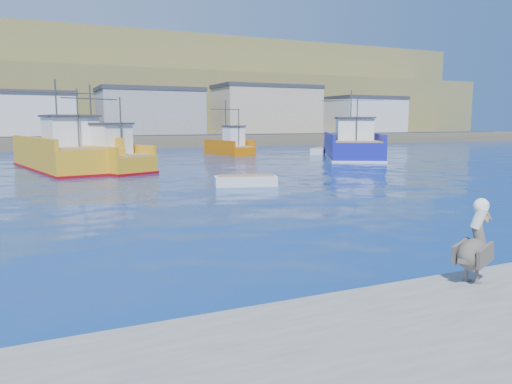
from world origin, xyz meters
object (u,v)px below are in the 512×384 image
trawler_blue (352,146)px  skiff_mid (246,182)px  trawler_yellow_a (65,154)px  skiff_far (321,151)px  pelican (475,247)px  trawler_yellow_b (102,158)px  boat_orange (230,146)px

trawler_blue → skiff_mid: 24.19m
trawler_yellow_a → skiff_far: 28.63m
trawler_yellow_a → pelican: trawler_yellow_a is taller
trawler_yellow_a → trawler_yellow_b: trawler_yellow_a is taller
trawler_yellow_b → skiff_mid: trawler_yellow_b is taller
trawler_blue → boat_orange: 13.22m
skiff_far → trawler_yellow_a: bearing=-163.7°
trawler_blue → boat_orange: bearing=133.7°
trawler_yellow_b → trawler_blue: trawler_blue is taller
skiff_mid → pelican: 18.94m
skiff_far → pelican: bearing=-118.5°
trawler_yellow_a → skiff_far: size_ratio=3.79×
boat_orange → skiff_mid: boat_orange is taller
trawler_yellow_a → trawler_blue: bearing=2.4°
trawler_blue → pelican: bearing=-122.3°
trawler_blue → pelican: trawler_blue is taller
boat_orange → pelican: bearing=-106.0°
trawler_blue → boat_orange: (-9.14, 9.55, -0.20)m
trawler_yellow_a → pelican: (5.04, -33.23, 0.01)m
skiff_mid → skiff_far: skiff_far is taller
boat_orange → skiff_far: 10.25m
trawler_blue → skiff_mid: size_ratio=3.93×
boat_orange → trawler_yellow_b: bearing=-139.4°
trawler_yellow_a → trawler_yellow_b: 3.34m
trawler_yellow_a → skiff_far: bearing=16.3°
trawler_yellow_b → pelican: size_ratio=6.29×
pelican → skiff_far: bearing=61.5°
skiff_mid → trawler_yellow_a: bearing=119.9°
skiff_mid → skiff_far: size_ratio=0.95×
trawler_yellow_a → trawler_blue: 26.76m
skiff_mid → trawler_blue: bearing=40.7°
trawler_yellow_b → pelican: bearing=-85.0°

